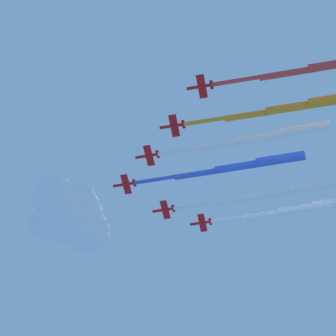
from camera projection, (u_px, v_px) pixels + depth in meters
jet_lead at (240, 166)px, 254.26m from camera, size 28.96×70.75×4.46m
jet_port_inner at (265, 136)px, 242.57m from camera, size 27.92×68.47×4.36m
jet_starboard_inner at (277, 192)px, 259.30m from camera, size 28.52×70.18×4.37m
jet_port_mid at (291, 107)px, 231.03m from camera, size 27.96×65.04×4.41m
jet_starboard_mid at (299, 209)px, 269.52m from camera, size 26.30×63.01×4.44m
cloud_puff at (69, 215)px, 300.88m from camera, size 43.04×34.08×29.39m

